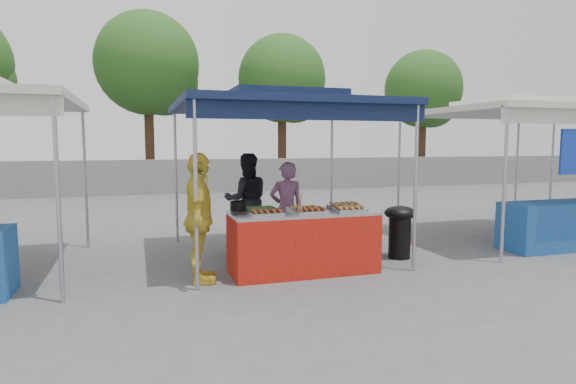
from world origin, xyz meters
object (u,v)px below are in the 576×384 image
object	(u,v)px
customer_person	(199,218)
vendor_woman	(286,209)
cooking_pot	(238,206)
vendor_table	(303,242)
helper_man	(247,200)
wok_burner	(400,227)

from	to	relation	value
customer_person	vendor_woman	bearing A→B (deg)	-47.72
cooking_pot	vendor_woman	world-z (taller)	vendor_woman
vendor_table	helper_man	size ratio (longest dim) A/B	1.24
vendor_table	wok_burner	bearing A→B (deg)	10.96
vendor_table	customer_person	distance (m)	1.49
wok_burner	vendor_woman	world-z (taller)	vendor_woman
cooking_pot	helper_man	size ratio (longest dim) A/B	0.14
cooking_pot	helper_man	bearing A→B (deg)	73.43
cooking_pot	wok_burner	bearing A→B (deg)	-0.27
vendor_table	vendor_woman	distance (m)	1.05
cooking_pot	customer_person	world-z (taller)	customer_person
helper_man	customer_person	size ratio (longest dim) A/B	0.96
wok_burner	vendor_table	bearing A→B (deg)	-173.07
wok_burner	vendor_woman	xyz separation A→B (m)	(-1.64, 0.66, 0.26)
vendor_table	vendor_woman	bearing A→B (deg)	86.11
customer_person	vendor_table	bearing A→B (deg)	-80.17
cooking_pot	helper_man	world-z (taller)	helper_man
cooking_pot	wok_burner	distance (m)	2.57
vendor_table	vendor_woman	size ratio (longest dim) A/B	1.34
vendor_table	wok_burner	distance (m)	1.74
helper_man	vendor_woman	bearing A→B (deg)	119.43
vendor_table	vendor_woman	world-z (taller)	vendor_woman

